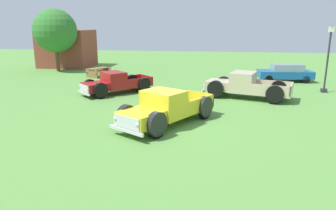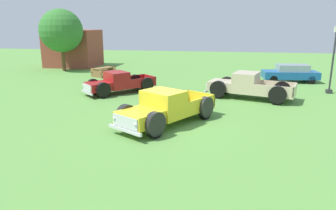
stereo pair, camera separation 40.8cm
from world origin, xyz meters
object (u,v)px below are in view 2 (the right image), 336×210
Objects in this scene: lamp_post_near at (333,59)px; picnic_table at (103,71)px; pickup_truck_behind_left at (245,86)px; pickup_truck_behind_right at (116,83)px; sedan_distant_a at (291,73)px; oak_tree_east at (61,31)px; pickup_truck_foreground at (162,109)px.

picnic_table is at bearing 167.06° from lamp_post_near.
pickup_truck_behind_left reaches higher than pickup_truck_behind_right.
pickup_truck_behind_right is at bearing -179.09° from pickup_truck_behind_left.
pickup_truck_behind_right reaches higher than picnic_table.
pickup_truck_behind_left is at bearing -156.90° from lamp_post_near.
pickup_truck_behind_right is at bearing -62.30° from picnic_table.
sedan_distant_a is 15.78m from picnic_table.
oak_tree_east is (-20.88, 2.61, 3.14)m from sedan_distant_a.
oak_tree_east is at bearing 130.10° from pickup_truck_foreground.
lamp_post_near reaches higher than pickup_truck_behind_left.
pickup_truck_behind_left is 0.95× the size of oak_tree_east.
lamp_post_near reaches higher than pickup_truck_behind_right.
oak_tree_east reaches higher than pickup_truck_behind_right.
sedan_distant_a is at bearing 114.15° from lamp_post_near.
sedan_distant_a is (12.32, 6.53, 0.04)m from pickup_truck_behind_right.
sedan_distant_a is 1.91× the size of picnic_table.
pickup_truck_behind_right is 1.05× the size of sedan_distant_a.
picnic_table is (-3.47, 6.60, -0.20)m from pickup_truck_behind_right.
pickup_truck_behind_right is at bearing -152.07° from sedan_distant_a.
picnic_table is (-11.84, 6.47, -0.28)m from pickup_truck_behind_left.
pickup_truck_behind_left is at bearing -28.01° from oak_tree_east.
pickup_truck_foreground is 7.51m from pickup_truck_behind_left.
pickup_truck_foreground is 15.02m from sedan_distant_a.
lamp_post_near is at bearing -65.85° from sedan_distant_a.
sedan_distant_a is at bearing 58.06° from pickup_truck_foreground.
pickup_truck_behind_right is 12.92m from oak_tree_east.
pickup_truck_foreground reaches higher than picnic_table.
picnic_table is at bearing 151.35° from pickup_truck_behind_left.
pickup_truck_foreground is 15.03m from picnic_table.
pickup_truck_foreground is at bearing -137.88° from lamp_post_near.
pickup_truck_foreground reaches higher than pickup_truck_behind_left.
sedan_distant_a is 0.98× the size of lamp_post_near.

